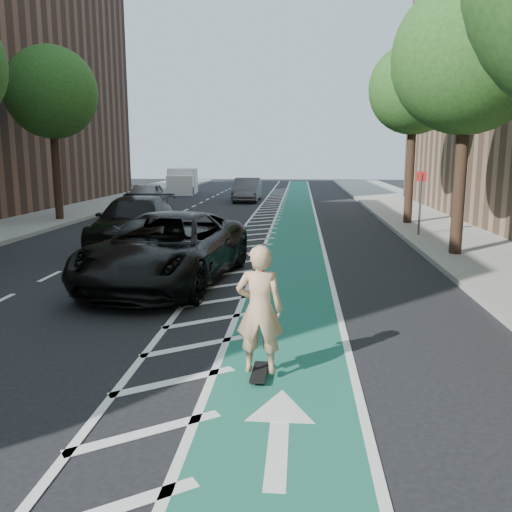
# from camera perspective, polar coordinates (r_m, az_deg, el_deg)

# --- Properties ---
(ground) EXTENTS (120.00, 120.00, 0.00)m
(ground) POSITION_cam_1_polar(r_m,az_deg,el_deg) (9.43, -15.65, -8.93)
(ground) COLOR black
(ground) RESTS_ON ground
(bike_lane) EXTENTS (2.00, 90.00, 0.01)m
(bike_lane) POSITION_cam_1_polar(r_m,az_deg,el_deg) (18.58, 3.98, 1.06)
(bike_lane) COLOR #1B5F41
(bike_lane) RESTS_ON ground
(buffer_strip) EXTENTS (1.40, 90.00, 0.01)m
(buffer_strip) POSITION_cam_1_polar(r_m,az_deg,el_deg) (18.65, -0.64, 1.12)
(buffer_strip) COLOR silver
(buffer_strip) RESTS_ON ground
(sidewalk_right) EXTENTS (5.00, 90.00, 0.15)m
(sidewalk_right) POSITION_cam_1_polar(r_m,az_deg,el_deg) (19.60, 23.34, 0.92)
(sidewalk_right) COLOR gray
(sidewalk_right) RESTS_ON ground
(curb_right) EXTENTS (0.12, 90.00, 0.16)m
(curb_right) POSITION_cam_1_polar(r_m,az_deg,el_deg) (18.96, 16.31, 1.08)
(curb_right) COLOR gray
(curb_right) RESTS_ON ground
(curb_left) EXTENTS (0.12, 90.00, 0.16)m
(curb_left) POSITION_cam_1_polar(r_m,az_deg,el_deg) (21.21, -24.32, 1.54)
(curb_left) COLOR gray
(curb_left) RESTS_ON ground
(tree_r_c) EXTENTS (4.20, 4.20, 7.90)m
(tree_r_c) POSITION_cam_1_polar(r_m,az_deg,el_deg) (17.19, 21.69, 18.90)
(tree_r_c) COLOR #382619
(tree_r_c) RESTS_ON ground
(tree_r_d) EXTENTS (4.20, 4.20, 7.90)m
(tree_r_d) POSITION_cam_1_polar(r_m,az_deg,el_deg) (24.91, 16.18, 16.43)
(tree_r_d) COLOR #382619
(tree_r_d) RESTS_ON ground
(tree_l_d) EXTENTS (4.20, 4.20, 7.90)m
(tree_l_d) POSITION_cam_1_polar(r_m,az_deg,el_deg) (26.86, -20.58, 15.73)
(tree_l_d) COLOR #382619
(tree_l_d) RESTS_ON ground
(sign_post) EXTENTS (0.35, 0.08, 2.47)m
(sign_post) POSITION_cam_1_polar(r_m,az_deg,el_deg) (20.86, 16.89, 5.41)
(sign_post) COLOR #4C4C4C
(sign_post) RESTS_ON ground
(skateboard) EXTENTS (0.23, 0.75, 0.10)m
(skateboard) POSITION_cam_1_polar(r_m,az_deg,el_deg) (7.79, 0.36, -12.13)
(skateboard) COLOR black
(skateboard) RESTS_ON ground
(skateboarder) EXTENTS (0.67, 0.45, 1.80)m
(skateboarder) POSITION_cam_1_polar(r_m,az_deg,el_deg) (7.48, 0.37, -5.63)
(skateboarder) COLOR tan
(skateboarder) RESTS_ON skateboard
(suv_near) EXTENTS (3.57, 6.43, 1.70)m
(suv_near) POSITION_cam_1_polar(r_m,az_deg,el_deg) (13.27, -9.37, 0.77)
(suv_near) COLOR black
(suv_near) RESTS_ON ground
(suv_far) EXTENTS (2.77, 5.88, 1.66)m
(suv_far) POSITION_cam_1_polar(r_m,az_deg,el_deg) (18.90, -12.63, 3.51)
(suv_far) COLOR black
(suv_far) RESTS_ON ground
(car_silver) EXTENTS (1.95, 4.61, 1.56)m
(car_silver) POSITION_cam_1_polar(r_m,az_deg,el_deg) (30.84, -11.56, 6.15)
(car_silver) COLOR gray
(car_silver) RESTS_ON ground
(car_grey) EXTENTS (1.64, 4.69, 1.54)m
(car_grey) POSITION_cam_1_polar(r_m,az_deg,el_deg) (36.30, -0.94, 7.00)
(car_grey) COLOR #59595E
(car_grey) RESTS_ON ground
(box_truck) EXTENTS (2.68, 4.98, 1.98)m
(box_truck) POSITION_cam_1_polar(r_m,az_deg,el_deg) (43.91, -7.76, 7.73)
(box_truck) COLOR white
(box_truck) RESTS_ON ground
(barrel_a) EXTENTS (0.67, 0.67, 0.91)m
(barrel_a) POSITION_cam_1_polar(r_m,az_deg,el_deg) (16.89, -14.06, 1.25)
(barrel_a) COLOR #E35D0B
(barrel_a) RESTS_ON ground
(barrel_b) EXTENTS (0.64, 0.64, 0.88)m
(barrel_b) POSITION_cam_1_polar(r_m,az_deg,el_deg) (22.59, -12.39, 3.60)
(barrel_b) COLOR #FF530D
(barrel_b) RESTS_ON ground
(barrel_c) EXTENTS (0.60, 0.60, 0.81)m
(barrel_c) POSITION_cam_1_polar(r_m,az_deg,el_deg) (24.08, -12.80, 3.93)
(barrel_c) COLOR #DE530B
(barrel_c) RESTS_ON ground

